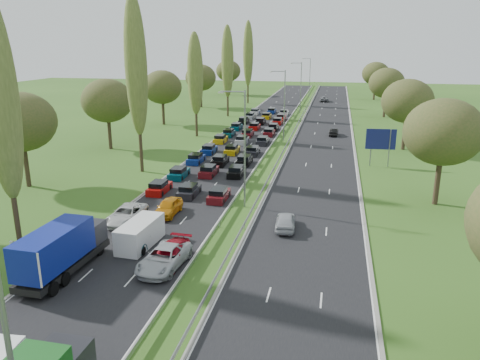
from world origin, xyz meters
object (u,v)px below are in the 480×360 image
Objects in this scene: near_car_2 at (127,214)px; white_van_rear at (141,233)px; blue_lorry at (62,249)px; info_sign at (19,251)px; direction_sign at (381,141)px.

white_van_rear is (3.45, -4.54, 0.31)m from near_car_2.
blue_lorry is at bearing -117.41° from white_van_rear.
info_sign is at bearing -179.26° from blue_lorry.
direction_sign is (28.80, 36.97, 2.20)m from info_sign.
white_van_rear is 2.54× the size of info_sign.
white_van_rear is at bearing 61.35° from blue_lorry.
blue_lorry is 3.74m from info_sign.
direction_sign is at bearing 59.10° from white_van_rear.
blue_lorry is (-0.12, -10.43, 1.15)m from near_car_2.
direction_sign reaches higher than near_car_2.
info_sign is at bearing -127.92° from direction_sign.
blue_lorry reaches higher than near_car_2.
direction_sign is at bearing 46.13° from near_car_2.
near_car_2 is at bearing 130.96° from white_van_rear.
blue_lorry is at bearing -1.75° from info_sign.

